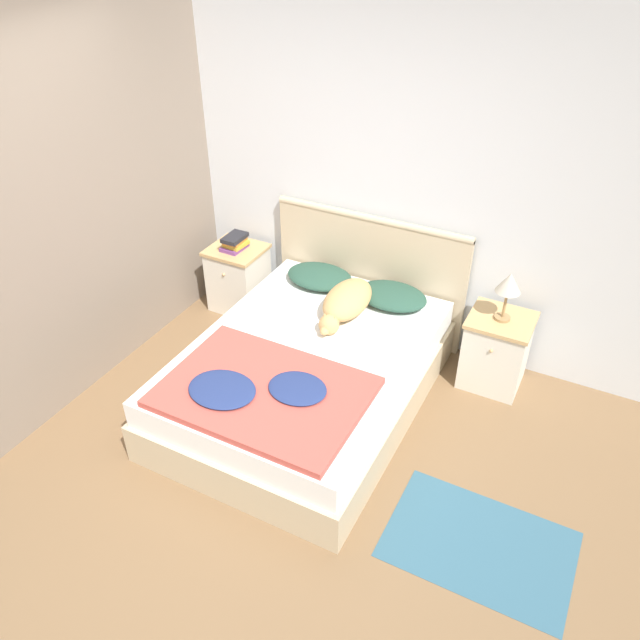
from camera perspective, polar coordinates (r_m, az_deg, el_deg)
The scene contains 14 objects.
ground_plane at distance 3.95m, azimuth -9.75°, elevation -15.71°, with size 16.00×16.00×0.00m, color brown.
wall_back at distance 4.70m, azimuth 4.21°, elevation 13.00°, with size 9.00×0.06×2.55m.
wall_side_left at distance 4.64m, azimuth -18.29°, elevation 11.01°, with size 0.06×3.10×2.55m.
bed at distance 4.34m, azimuth -1.25°, elevation -5.10°, with size 1.49×2.04×0.48m.
headboard at distance 4.94m, azimuth 4.50°, elevation 4.44°, with size 1.57×0.06×1.01m.
nightstand_left at distance 5.36m, azimuth -7.46°, elevation 3.87°, with size 0.44×0.42×0.56m.
nightstand_right at distance 4.65m, azimuth 15.76°, elevation -2.71°, with size 0.44×0.42×0.56m.
pillow_left at distance 4.84m, azimuth -0.02°, elevation 4.00°, with size 0.53×0.38×0.12m.
pillow_right at distance 4.63m, azimuth 6.59°, elevation 2.21°, with size 0.53×0.38×0.12m.
quilt at distance 3.81m, azimuth -5.31°, elevation -6.52°, with size 1.22×0.88×0.08m.
dog at distance 4.47m, azimuth 2.45°, elevation 1.70°, with size 0.30×0.75×0.21m.
book_stack at distance 5.19m, azimuth -7.79°, elevation 7.06°, with size 0.18×0.22×0.13m.
table_lamp at distance 4.34m, azimuth 16.89°, elevation 3.09°, with size 0.17×0.17×0.36m.
rug at distance 3.81m, azimuth 14.34°, elevation -19.25°, with size 1.02×0.69×0.00m.
Camera 1 is at (1.71, -1.89, 3.03)m, focal length 35.00 mm.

